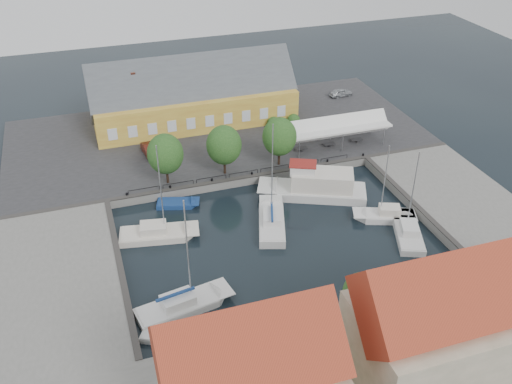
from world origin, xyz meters
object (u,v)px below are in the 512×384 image
west_boat_d (182,307)px  launch_sw (172,337)px  car_red (149,150)px  trawler (316,188)px  launch_nw (177,205)px  warehouse (189,98)px  center_sailboat (272,223)px  west_boat_b (157,235)px  east_boat_c (408,233)px  east_boat_b (386,217)px  tent_canopy (337,127)px  car_silver (341,93)px

west_boat_d → launch_sw: size_ratio=2.10×
car_red → trawler: size_ratio=0.30×
launch_nw → trawler: bearing=-10.9°
warehouse → center_sailboat: center_sailboat is taller
west_boat_b → launch_nw: bearing=58.8°
car_red → launch_sw: size_ratio=0.70×
east_boat_c → east_boat_b: bearing=100.8°
tent_canopy → car_silver: size_ratio=3.77×
west_boat_b → west_boat_d: (0.25, -11.39, 0.01)m
west_boat_b → car_silver: bearing=38.1°
center_sailboat → east_boat_c: center_sailboat is taller
east_boat_c → launch_nw: size_ratio=1.97×
west_boat_b → center_sailboat: bearing=-8.6°
car_red → trawler: bearing=-46.7°
tent_canopy → launch_sw: 37.84m
warehouse → car_silver: (24.47, 1.17, -2.80)m
trawler → west_boat_d: (-18.90, -13.69, -0.75)m
center_sailboat → warehouse: bearing=95.9°
launch_nw → launch_sw: bearing=-103.0°
trawler → launch_nw: size_ratio=2.51×
trawler → east_boat_c: (6.02, -10.35, -0.76)m
car_red → launch_nw: car_red is taller
trawler → launch_nw: bearing=169.1°
west_boat_b → launch_sw: 14.60m
tent_canopy → warehouse: bearing=140.1°
warehouse → west_boat_d: size_ratio=2.40×
warehouse → trawler: 25.23m
car_silver → warehouse: bearing=86.2°
tent_canopy → west_boat_b: size_ratio=1.23×
car_red → launch_nw: size_ratio=0.76×
east_boat_c → west_boat_d: (-24.92, -3.34, 0.01)m
car_red → car_silver: bearing=10.4°
east_boat_b → west_boat_b: (-24.52, 4.65, -0.00)m
car_red → launch_nw: bearing=-90.6°
launch_sw → launch_nw: size_ratio=1.10×
launch_sw → launch_nw: bearing=77.0°
east_boat_c → west_boat_d: 25.14m
east_boat_b → launch_nw: 23.51m
trawler → west_boat_b: 19.29m
launch_sw → car_red: bearing=83.8°
car_red → center_sailboat: bearing=-68.1°
tent_canopy → car_silver: tent_canopy is taller
tent_canopy → center_sailboat: 19.43m
center_sailboat → trawler: center_sailboat is taller
warehouse → car_silver: 24.65m
tent_canopy → launch_nw: bearing=-165.0°
west_boat_b → west_boat_d: size_ratio=0.96×
tent_canopy → trawler: (-6.79, -9.14, -2.67)m
car_silver → launch_sw: bearing=132.9°
car_red → center_sailboat: 21.15m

